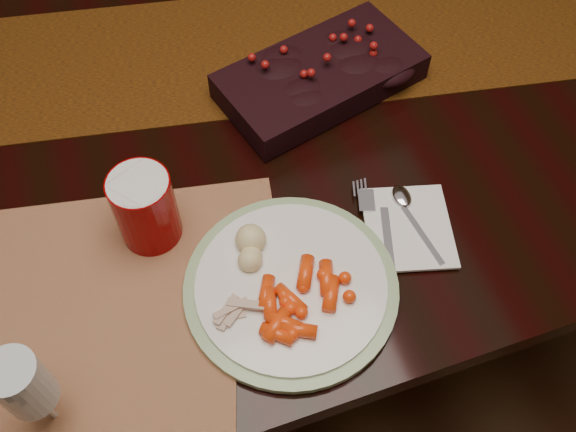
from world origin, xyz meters
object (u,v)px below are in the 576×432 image
object	(u,v)px
red_cup	(145,208)
centerpiece	(320,73)
dinner_plate	(291,286)
placemat_main	(69,363)
napkin	(408,227)
wine_glass	(34,395)
turkey_shreds	(236,306)
dining_table	(245,239)
baby_carrots	(303,300)
mashed_potatoes	(247,243)

from	to	relation	value
red_cup	centerpiece	bearing A→B (deg)	30.23
centerpiece	dinner_plate	distance (m)	0.39
placemat_main	red_cup	world-z (taller)	red_cup
centerpiece	napkin	size ratio (longest dim) A/B	2.31
wine_glass	red_cup	bearing A→B (deg)	52.40
dinner_plate	turkey_shreds	bearing A→B (deg)	-172.06
dining_table	napkin	size ratio (longest dim) A/B	12.36
centerpiece	turkey_shreds	bearing A→B (deg)	-125.16
napkin	wine_glass	world-z (taller)	wine_glass
dinner_plate	turkey_shreds	xyz separation A→B (m)	(-0.08, -0.01, 0.01)
turkey_shreds	wine_glass	bearing A→B (deg)	-167.13
placemat_main	baby_carrots	world-z (taller)	baby_carrots
dining_table	wine_glass	xyz separation A→B (m)	(-0.35, -0.40, 0.46)
placemat_main	napkin	bearing A→B (deg)	21.62
baby_carrots	mashed_potatoes	distance (m)	0.11
napkin	placemat_main	bearing A→B (deg)	-159.63
dining_table	red_cup	size ratio (longest dim) A/B	14.99
dinner_plate	mashed_potatoes	size ratio (longest dim) A/B	3.52
centerpiece	napkin	bearing A→B (deg)	-86.11
dining_table	red_cup	xyz separation A→B (m)	(-0.17, -0.17, 0.44)
turkey_shreds	dinner_plate	bearing A→B (deg)	7.94
mashed_potatoes	napkin	distance (m)	0.24
centerpiece	wine_glass	world-z (taller)	wine_glass
baby_carrots	wine_glass	xyz separation A→B (m)	(-0.34, -0.04, 0.05)
baby_carrots	mashed_potatoes	xyz separation A→B (m)	(-0.05, 0.10, 0.01)
dining_table	napkin	xyz separation A→B (m)	(0.18, -0.29, 0.38)
centerpiece	napkin	xyz separation A→B (m)	(0.02, -0.31, -0.03)
dinner_plate	baby_carrots	distance (m)	0.04
mashed_potatoes	turkey_shreds	world-z (taller)	mashed_potatoes
dinner_plate	baby_carrots	size ratio (longest dim) A/B	2.63
dinner_plate	centerpiece	bearing A→B (deg)	63.58
centerpiece	turkey_shreds	world-z (taller)	centerpiece
placemat_main	mashed_potatoes	xyz separation A→B (m)	(0.27, 0.08, 0.04)
centerpiece	mashed_potatoes	xyz separation A→B (m)	(-0.22, -0.28, 0.01)
dining_table	red_cup	distance (m)	0.50
mashed_potatoes	turkey_shreds	bearing A→B (deg)	-116.52
turkey_shreds	red_cup	xyz separation A→B (m)	(-0.08, 0.17, 0.04)
mashed_potatoes	napkin	size ratio (longest dim) A/B	0.58
placemat_main	dinner_plate	xyz separation A→B (m)	(0.31, 0.01, 0.01)
centerpiece	turkey_shreds	xyz separation A→B (m)	(-0.26, -0.36, -0.01)
turkey_shreds	napkin	size ratio (longest dim) A/B	0.44
dining_table	turkey_shreds	size ratio (longest dim) A/B	28.22
dining_table	placemat_main	xyz separation A→B (m)	(-0.32, -0.33, 0.38)
mashed_potatoes	red_cup	bearing A→B (deg)	144.12
napkin	centerpiece	bearing A→B (deg)	109.23
dining_table	placemat_main	world-z (taller)	placemat_main
dining_table	baby_carrots	world-z (taller)	baby_carrots
dinner_plate	red_cup	world-z (taller)	red_cup
placemat_main	wine_glass	distance (m)	0.11
dinner_plate	dining_table	bearing A→B (deg)	88.01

